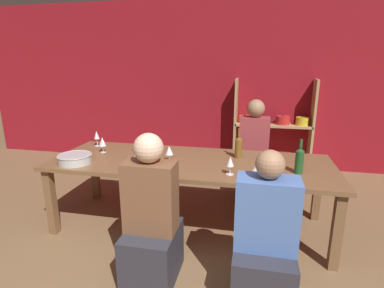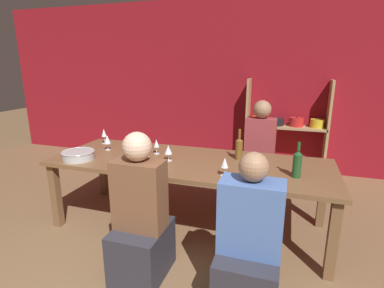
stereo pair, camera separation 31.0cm
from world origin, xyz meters
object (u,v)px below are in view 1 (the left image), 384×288
object	(u,v)px
shelf_unit	(272,135)
wine_glass_red_c	(137,155)
wine_glass_empty_a	(147,154)
wine_glass_red_a	(256,168)
wine_glass_red_b	(155,145)
person_near_a	(264,248)
wine_bottle_dark	(299,160)
mixing_bowl	(75,158)
dining_table	(190,167)
wine_glass_empty_b	(230,162)
wine_bottle_green	(239,147)
wine_glass_empty_e	(97,135)
person_near_b	(152,227)
wine_glass_empty_f	(136,142)
wine_glass_empty_d	(102,142)
wine_glass_empty_c	(169,151)
person_far_a	(253,162)

from	to	relation	value
shelf_unit	wine_glass_red_c	size ratio (longest dim) A/B	9.94
wine_glass_empty_a	wine_glass_red_a	bearing A→B (deg)	-8.56
wine_glass_red_b	person_near_a	distance (m)	1.59
wine_bottle_dark	mixing_bowl	bearing A→B (deg)	-175.61
dining_table	wine_glass_empty_b	bearing A→B (deg)	-35.36
wine_bottle_green	wine_glass_empty_e	world-z (taller)	wine_bottle_green
wine_glass_empty_b	person_near_b	distance (m)	0.87
wine_glass_empty_f	wine_glass_red_a	bearing A→B (deg)	-24.78
wine_glass_empty_d	wine_glass_red_a	bearing A→B (deg)	-16.28
mixing_bowl	wine_glass_empty_a	distance (m)	0.74
mixing_bowl	wine_glass_red_a	world-z (taller)	wine_glass_red_a
wine_glass_empty_a	person_near_b	size ratio (longest dim) A/B	0.14
wine_glass_red_c	wine_glass_red_a	bearing A→B (deg)	-8.51
wine_glass_empty_a	wine_glass_empty_c	bearing A→B (deg)	46.27
mixing_bowl	wine_glass_empty_d	distance (m)	0.42
person_far_a	wine_glass_empty_a	bearing A→B (deg)	47.73
wine_glass_empty_f	person_near_a	distance (m)	1.84
wine_bottle_dark	wine_glass_empty_a	bearing A→B (deg)	-176.05
wine_bottle_dark	wine_glass_empty_b	world-z (taller)	wine_bottle_dark
wine_glass_red_a	person_far_a	xyz separation A→B (m)	(-0.03, 1.26, -0.36)
wine_glass_red_b	wine_glass_empty_f	xyz separation A→B (m)	(-0.25, 0.09, -0.01)
dining_table	wine_glass_red_b	distance (m)	0.47
wine_glass_empty_a	wine_bottle_dark	bearing A→B (deg)	3.95
wine_glass_red_b	person_near_a	xyz separation A→B (m)	(1.16, -1.01, -0.44)
wine_glass_empty_c	wine_glass_empty_e	bearing A→B (deg)	159.12
mixing_bowl	wine_glass_empty_d	world-z (taller)	wine_glass_empty_d
person_far_a	mixing_bowl	bearing A→B (deg)	33.99
wine_bottle_green	wine_glass_empty_f	size ratio (longest dim) A/B	2.22
wine_glass_empty_b	mixing_bowl	bearing A→B (deg)	-179.79
wine_glass_red_b	mixing_bowl	bearing A→B (deg)	-147.86
wine_glass_empty_d	wine_glass_red_a	size ratio (longest dim) A/B	1.14
wine_glass_red_b	wine_glass_empty_e	distance (m)	0.82
wine_glass_red_a	person_near_b	bearing A→B (deg)	-150.55
wine_bottle_green	wine_glass_empty_c	world-z (taller)	wine_bottle_green
dining_table	person_near_a	bearing A→B (deg)	-50.16
wine_glass_red_b	wine_glass_empty_f	size ratio (longest dim) A/B	1.12
wine_glass_red_a	wine_glass_empty_a	bearing A→B (deg)	171.44
shelf_unit	wine_bottle_dark	xyz separation A→B (m)	(0.12, -2.14, 0.28)
wine_glass_red_b	shelf_unit	bearing A→B (deg)	54.57
wine_glass_empty_b	person_near_b	xyz separation A→B (m)	(-0.56, -0.54, -0.41)
wine_glass_empty_f	person_near_a	size ratio (longest dim) A/B	0.12
wine_glass_red_c	wine_glass_empty_f	distance (m)	0.48
dining_table	wine_glass_empty_b	size ratio (longest dim) A/B	16.87
wine_glass_empty_c	wine_glass_empty_f	world-z (taller)	wine_glass_empty_c
wine_bottle_dark	wine_glass_empty_c	distance (m)	1.24
wine_glass_empty_f	person_near_b	world-z (taller)	person_near_b
wine_glass_empty_b	person_near_a	size ratio (longest dim) A/B	0.15
wine_glass_empty_a	wine_glass_red_c	distance (m)	0.11
wine_glass_empty_b	shelf_unit	bearing A→B (deg)	78.13
dining_table	wine_glass_empty_c	world-z (taller)	wine_glass_empty_c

